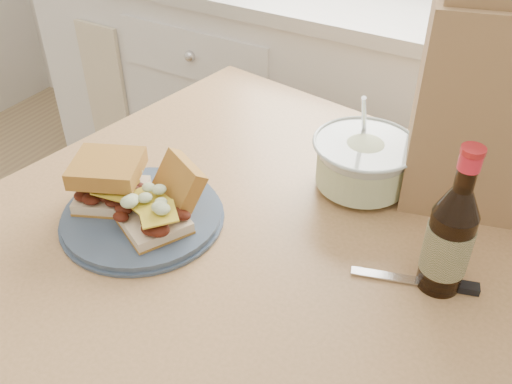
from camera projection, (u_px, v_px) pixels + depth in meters
The scene contains 9 objects.
cabinet_run at pixel (368, 131), 1.95m from camera, with size 2.50×0.64×0.94m.
dining_table at pixel (256, 283), 1.06m from camera, with size 1.12×1.12×0.82m.
plate at pixel (142, 216), 1.02m from camera, with size 0.28×0.28×0.02m, color #3D4D62.
sandwich_left at pixel (109, 181), 1.01m from camera, with size 0.15×0.15×0.09m.
sandwich_right at pixel (161, 204), 0.98m from camera, with size 0.15×0.19×0.10m.
coleslaw_bowl at pixel (363, 165), 1.07m from camera, with size 0.20×0.20×0.19m.
beer_bottle at pixel (450, 238), 0.84m from camera, with size 0.07×0.07×0.25m.
knife at pixel (436, 283), 0.89m from camera, with size 0.19×0.08×0.01m.
paper_bag at pixel (502, 107), 0.97m from camera, with size 0.29×0.19×0.37m, color #9A704A.
Camera 1 is at (0.53, 0.05, 1.48)m, focal length 40.00 mm.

